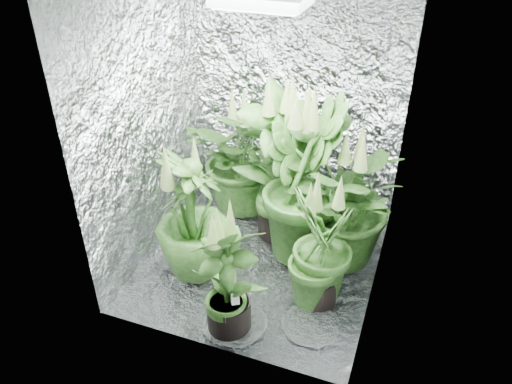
{
  "coord_description": "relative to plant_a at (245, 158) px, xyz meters",
  "views": [
    {
      "loc": [
        0.93,
        -2.6,
        2.37
      ],
      "look_at": [
        -0.03,
        0.0,
        0.61
      ],
      "focal_mm": 35.0,
      "sensor_mm": 36.0,
      "label": 1
    }
  ],
  "objects": [
    {
      "name": "plant_a",
      "position": [
        0.0,
        0.0,
        0.0
      ],
      "size": [
        0.88,
        0.88,
        1.03
      ],
      "rotation": [
        0.0,
        0.0,
        6.23
      ],
      "color": "black",
      "rests_on": "ground"
    },
    {
      "name": "plant_f",
      "position": [
        0.39,
        -1.27,
        -0.08
      ],
      "size": [
        0.6,
        0.6,
        0.9
      ],
      "rotation": [
        0.0,
        0.0,
        3.83
      ],
      "color": "black",
      "rests_on": "ground"
    },
    {
      "name": "plant_b",
      "position": [
        0.36,
        -0.23,
        0.11
      ],
      "size": [
        0.87,
        0.87,
        1.27
      ],
      "rotation": [
        0.0,
        0.0,
        0.8
      ],
      "color": "black",
      "rests_on": "ground"
    },
    {
      "name": "ground",
      "position": [
        0.35,
        -0.63,
        -0.49
      ],
      "size": [
        1.6,
        1.6,
        0.0
      ],
      "primitive_type": "plane",
      "color": "silver",
      "rests_on": "ground"
    },
    {
      "name": "plant_c",
      "position": [
        0.59,
        -0.39,
        0.11
      ],
      "size": [
        0.75,
        0.75,
        1.28
      ],
      "rotation": [
        0.0,
        0.0,
        1.4
      ],
      "color": "black",
      "rests_on": "ground"
    },
    {
      "name": "plant_g",
      "position": [
        0.83,
        -0.86,
        -0.05
      ],
      "size": [
        0.49,
        0.49,
        0.94
      ],
      "rotation": [
        0.0,
        0.0,
        4.67
      ],
      "color": "black",
      "rests_on": "ground"
    },
    {
      "name": "plant_e",
      "position": [
        0.86,
        -0.42,
        0.02
      ],
      "size": [
        1.13,
        1.13,
        1.06
      ],
      "rotation": [
        0.0,
        0.0,
        3.53
      ],
      "color": "black",
      "rests_on": "ground"
    },
    {
      "name": "plant_d",
      "position": [
        -0.04,
        -0.85,
        -0.03
      ],
      "size": [
        0.71,
        0.71,
        1.0
      ],
      "rotation": [
        0.0,
        0.0,
        2.27
      ],
      "color": "black",
      "rests_on": "ground"
    },
    {
      "name": "circulation_fan",
      "position": [
        0.95,
        -0.02,
        -0.33
      ],
      "size": [
        0.19,
        0.31,
        0.37
      ],
      "rotation": [
        0.0,
        0.0,
        0.34
      ],
      "color": "black",
      "rests_on": "ground"
    },
    {
      "name": "walls",
      "position": [
        0.35,
        -0.63,
        0.51
      ],
      "size": [
        1.62,
        1.62,
        2.0
      ],
      "color": "silver",
      "rests_on": "ground"
    },
    {
      "name": "plant_label",
      "position": [
        0.45,
        -1.3,
        -0.19
      ],
      "size": [
        0.05,
        0.04,
        0.08
      ],
      "primitive_type": "cube",
      "rotation": [
        -0.21,
        0.0,
        0.55
      ],
      "color": "white",
      "rests_on": "plant_f"
    }
  ]
}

